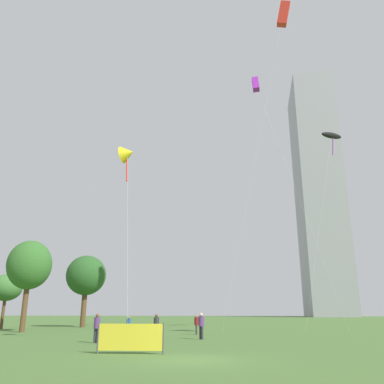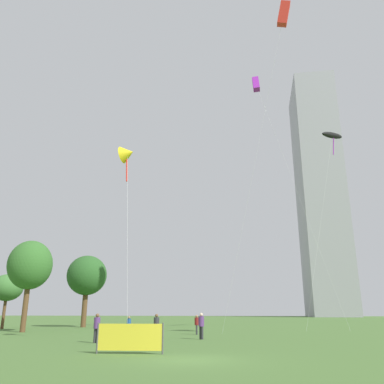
{
  "view_description": "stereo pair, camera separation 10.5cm",
  "coord_description": "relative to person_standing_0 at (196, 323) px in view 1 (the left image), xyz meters",
  "views": [
    {
      "loc": [
        2.74,
        -17.63,
        2.0
      ],
      "look_at": [
        -1.62,
        11.09,
        10.75
      ],
      "focal_mm": 36.86,
      "sensor_mm": 36.0,
      "label": 1
    },
    {
      "loc": [
        2.85,
        -17.61,
        2.0
      ],
      "look_at": [
        -1.62,
        11.09,
        10.75
      ],
      "focal_mm": 36.86,
      "sensor_mm": 36.0,
      "label": 2
    }
  ],
  "objects": [
    {
      "name": "kite_flying_2",
      "position": [
        9.13,
        -2.58,
        29.05
      ],
      "size": [
        7.84,
        5.46,
        31.3
      ],
      "color": "silver",
      "rests_on": "ground"
    },
    {
      "name": "distant_highrise_0",
      "position": [
        29.98,
        107.34,
        41.87
      ],
      "size": [
        14.26,
        25.77,
        85.61
      ],
      "primitive_type": "cube",
      "rotation": [
        0.0,
        0.0,
        -0.01
      ],
      "color": "#939399",
      "rests_on": "ground"
    },
    {
      "name": "kite_flying_3",
      "position": [
        6.34,
        5.42,
        26.35
      ],
      "size": [
        8.59,
        3.48,
        28.33
      ],
      "color": "silver",
      "rests_on": "ground"
    },
    {
      "name": "kite_flying_4",
      "position": [
        14.95,
        8.85,
        20.81
      ],
      "size": [
        6.61,
        3.76,
        22.53
      ],
      "color": "silver",
      "rests_on": "ground"
    },
    {
      "name": "park_tree_0",
      "position": [
        -17.13,
        1.39,
        5.41
      ],
      "size": [
        4.33,
        4.33,
        8.83
      ],
      "color": "brown",
      "rests_on": "ground"
    },
    {
      "name": "park_tree_1",
      "position": [
        -23.34,
        7.5,
        3.59
      ],
      "size": [
        3.57,
        3.57,
        6.08
      ],
      "color": "brown",
      "rests_on": "ground"
    },
    {
      "name": "event_banner",
      "position": [
        -0.94,
        -16.13,
        -0.18
      ],
      "size": [
        3.28,
        0.29,
        1.43
      ],
      "color": "#4C4C4C",
      "rests_on": "ground"
    },
    {
      "name": "kite_flying_0",
      "position": [
        -3.54,
        -10.26,
        11.91
      ],
      "size": [
        2.38,
        4.25,
        13.57
      ],
      "color": "silver",
      "rests_on": "ground"
    },
    {
      "name": "ground",
      "position": [
        2.29,
        -18.06,
        -0.94
      ],
      "size": [
        280.0,
        280.0,
        0.0
      ],
      "primitive_type": "plane",
      "color": "#476B30"
    },
    {
      "name": "person_standing_3",
      "position": [
        1.17,
        -5.75,
        0.12
      ],
      "size": [
        0.41,
        0.41,
        1.83
      ],
      "rotation": [
        0.0,
        0.0,
        2.46
      ],
      "color": "#2D2D33",
      "rests_on": "ground"
    },
    {
      "name": "person_standing_4",
      "position": [
        -5.41,
        -2.23,
        -0.05
      ],
      "size": [
        0.34,
        0.34,
        1.54
      ],
      "rotation": [
        0.0,
        0.0,
        2.21
      ],
      "color": "#2D2D33",
      "rests_on": "ground"
    },
    {
      "name": "person_standing_1",
      "position": [
        -1.99,
        -6.55,
        0.08
      ],
      "size": [
        0.39,
        0.39,
        1.76
      ],
      "rotation": [
        0.0,
        0.0,
        5.81
      ],
      "color": "gray",
      "rests_on": "ground"
    },
    {
      "name": "person_standing_0",
      "position": [
        0.0,
        0.0,
        0.0
      ],
      "size": [
        0.36,
        0.36,
        1.62
      ],
      "rotation": [
        0.0,
        0.0,
        4.84
      ],
      "color": "#2D2D33",
      "rests_on": "ground"
    },
    {
      "name": "person_standing_2",
      "position": [
        -5.09,
        -10.04,
        0.11
      ],
      "size": [
        0.4,
        0.4,
        1.81
      ],
      "rotation": [
        0.0,
        0.0,
        6.2
      ],
      "color": "#2D2D33",
      "rests_on": "ground"
    },
    {
      "name": "park_tree_2",
      "position": [
        -16.2,
        13.29,
        5.35
      ],
      "size": [
        5.03,
        5.03,
        8.85
      ],
      "color": "brown",
      "rests_on": "ground"
    }
  ]
}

